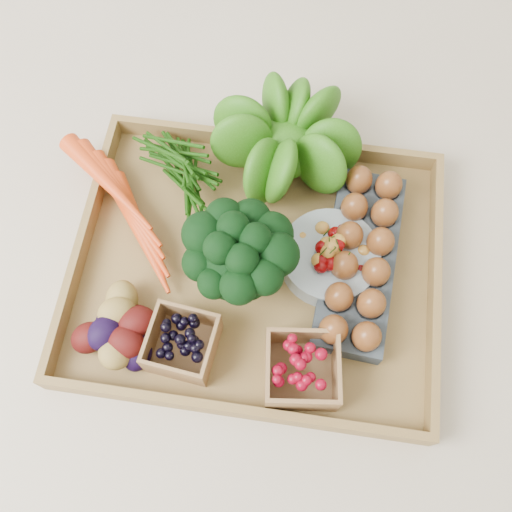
# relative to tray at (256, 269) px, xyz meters

# --- Properties ---
(ground) EXTENTS (4.00, 4.00, 0.00)m
(ground) POSITION_rel_tray_xyz_m (0.00, 0.00, -0.01)
(ground) COLOR beige
(ground) RESTS_ON ground
(tray) EXTENTS (0.55, 0.45, 0.01)m
(tray) POSITION_rel_tray_xyz_m (0.00, 0.00, 0.00)
(tray) COLOR olive
(tray) RESTS_ON ground
(carrots) EXTENTS (0.23, 0.16, 0.05)m
(carrots) POSITION_rel_tray_xyz_m (-0.21, 0.06, 0.03)
(carrots) COLOR #E54314
(carrots) RESTS_ON tray
(lettuce) EXTENTS (0.15, 0.15, 0.15)m
(lettuce) POSITION_rel_tray_xyz_m (0.02, 0.20, 0.08)
(lettuce) COLOR #214E0C
(lettuce) RESTS_ON tray
(broccoli) EXTENTS (0.16, 0.16, 0.12)m
(broccoli) POSITION_rel_tray_xyz_m (-0.02, -0.03, 0.07)
(broccoli) COLOR black
(broccoli) RESTS_ON tray
(cherry_bowl) EXTENTS (0.15, 0.15, 0.04)m
(cherry_bowl) POSITION_rel_tray_xyz_m (0.11, 0.02, 0.03)
(cherry_bowl) COLOR #8C9EA5
(cherry_bowl) RESTS_ON tray
(egg_carton) EXTENTS (0.12, 0.30, 0.03)m
(egg_carton) POSITION_rel_tray_xyz_m (0.15, 0.03, 0.02)
(egg_carton) COLOR #3C454D
(egg_carton) RESTS_ON tray
(potatoes) EXTENTS (0.15, 0.15, 0.08)m
(potatoes) POSITION_rel_tray_xyz_m (-0.17, -0.13, 0.05)
(potatoes) COLOR #370A08
(potatoes) RESTS_ON tray
(punnet_blackberry) EXTENTS (0.10, 0.10, 0.06)m
(punnet_blackberry) POSITION_rel_tray_xyz_m (-0.08, -0.14, 0.04)
(punnet_blackberry) COLOR black
(punnet_blackberry) RESTS_ON tray
(punnet_raspberry) EXTENTS (0.11, 0.11, 0.07)m
(punnet_raspberry) POSITION_rel_tray_xyz_m (0.09, -0.16, 0.04)
(punnet_raspberry) COLOR maroon
(punnet_raspberry) RESTS_ON tray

